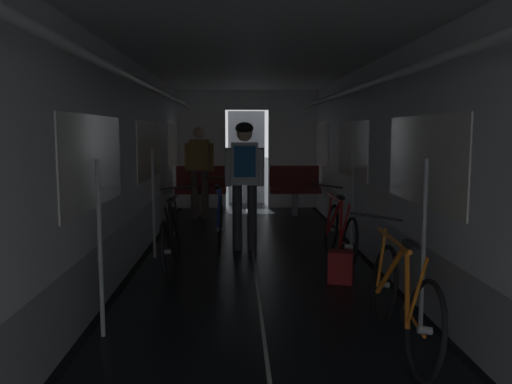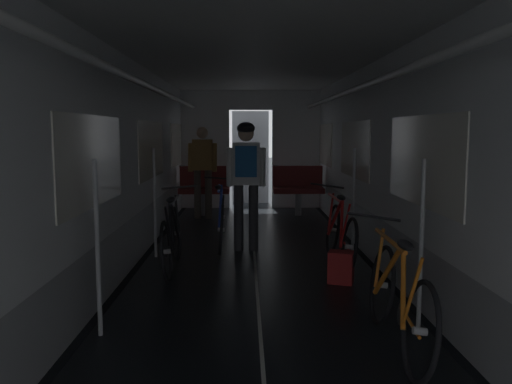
{
  "view_description": "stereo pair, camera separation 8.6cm",
  "coord_description": "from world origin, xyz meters",
  "px_view_note": "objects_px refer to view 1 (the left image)",
  "views": [
    {
      "loc": [
        -0.2,
        -1.92,
        1.61
      ],
      "look_at": [
        0.0,
        3.77,
        0.95
      ],
      "focal_mm": 36.72,
      "sensor_mm": 36.0,
      "label": 1
    },
    {
      "loc": [
        -0.12,
        -1.92,
        1.61
      ],
      "look_at": [
        0.0,
        3.77,
        0.95
      ],
      "focal_mm": 36.72,
      "sensor_mm": 36.0,
      "label": 2
    }
  ],
  "objects_px": {
    "bench_seat_far_left": "(201,186)",
    "bicycle_red": "(339,234)",
    "bench_seat_far_right": "(294,186)",
    "bicycle_black": "(171,238)",
    "person_cyclist_aisle": "(245,172)",
    "bicycle_blue_in_aisle": "(220,220)",
    "person_standing_near_bench": "(199,166)",
    "bicycle_orange": "(401,298)",
    "backpack_on_floor": "(341,267)"
  },
  "relations": [
    {
      "from": "bench_seat_far_right",
      "to": "bicycle_black",
      "type": "height_order",
      "value": "bench_seat_far_right"
    },
    {
      "from": "backpack_on_floor",
      "to": "bicycle_black",
      "type": "bearing_deg",
      "value": 163.38
    },
    {
      "from": "bench_seat_far_left",
      "to": "backpack_on_floor",
      "type": "distance_m",
      "value": 4.93
    },
    {
      "from": "bicycle_red",
      "to": "person_standing_near_bench",
      "type": "height_order",
      "value": "person_standing_near_bench"
    },
    {
      "from": "bicycle_black",
      "to": "backpack_on_floor",
      "type": "height_order",
      "value": "bicycle_black"
    },
    {
      "from": "bicycle_black",
      "to": "person_cyclist_aisle",
      "type": "relative_size",
      "value": 0.98
    },
    {
      "from": "bench_seat_far_right",
      "to": "bicycle_orange",
      "type": "height_order",
      "value": "bicycle_orange"
    },
    {
      "from": "bicycle_orange",
      "to": "bicycle_blue_in_aisle",
      "type": "xyz_separation_m",
      "value": [
        -1.46,
        3.5,
        0.0
      ]
    },
    {
      "from": "bicycle_black",
      "to": "bicycle_red",
      "type": "xyz_separation_m",
      "value": [
        1.99,
        0.2,
        -0.0
      ]
    },
    {
      "from": "bicycle_black",
      "to": "person_cyclist_aisle",
      "type": "height_order",
      "value": "person_cyclist_aisle"
    },
    {
      "from": "person_standing_near_bench",
      "to": "bicycle_red",
      "type": "bearing_deg",
      "value": -60.78
    },
    {
      "from": "person_cyclist_aisle",
      "to": "bicycle_blue_in_aisle",
      "type": "relative_size",
      "value": 1.02
    },
    {
      "from": "bicycle_red",
      "to": "backpack_on_floor",
      "type": "bearing_deg",
      "value": -99.2
    },
    {
      "from": "bicycle_blue_in_aisle",
      "to": "bicycle_orange",
      "type": "bearing_deg",
      "value": -67.37
    },
    {
      "from": "backpack_on_floor",
      "to": "bicycle_blue_in_aisle",
      "type": "bearing_deg",
      "value": 126.9
    },
    {
      "from": "person_cyclist_aisle",
      "to": "person_standing_near_bench",
      "type": "xyz_separation_m",
      "value": [
        -0.79,
        2.66,
        -0.1
      ]
    },
    {
      "from": "bench_seat_far_left",
      "to": "bicycle_red",
      "type": "relative_size",
      "value": 0.58
    },
    {
      "from": "bicycle_blue_in_aisle",
      "to": "person_cyclist_aisle",
      "type": "bearing_deg",
      "value": -37.39
    },
    {
      "from": "bicycle_orange",
      "to": "bicycle_red",
      "type": "distance_m",
      "value": 2.46
    },
    {
      "from": "bicycle_blue_in_aisle",
      "to": "backpack_on_floor",
      "type": "height_order",
      "value": "bicycle_blue_in_aisle"
    },
    {
      "from": "bicycle_blue_in_aisle",
      "to": "person_standing_near_bench",
      "type": "xyz_separation_m",
      "value": [
        -0.45,
        2.4,
        0.59
      ]
    },
    {
      "from": "bench_seat_far_left",
      "to": "bicycle_black",
      "type": "distance_m",
      "value": 4.02
    },
    {
      "from": "bicycle_red",
      "to": "backpack_on_floor",
      "type": "distance_m",
      "value": 0.8
    },
    {
      "from": "bench_seat_far_right",
      "to": "person_standing_near_bench",
      "type": "xyz_separation_m",
      "value": [
        -1.8,
        -0.38,
        0.41
      ]
    },
    {
      "from": "bicycle_orange",
      "to": "person_cyclist_aisle",
      "type": "bearing_deg",
      "value": 108.98
    },
    {
      "from": "bicycle_red",
      "to": "bicycle_blue_in_aisle",
      "type": "distance_m",
      "value": 1.81
    },
    {
      "from": "bicycle_black",
      "to": "bicycle_red",
      "type": "bearing_deg",
      "value": 5.76
    },
    {
      "from": "bicycle_orange",
      "to": "person_standing_near_bench",
      "type": "distance_m",
      "value": 6.23
    },
    {
      "from": "bicycle_red",
      "to": "bicycle_blue_in_aisle",
      "type": "relative_size",
      "value": 1.0
    },
    {
      "from": "bicycle_black",
      "to": "person_standing_near_bench",
      "type": "bearing_deg",
      "value": 88.87
    },
    {
      "from": "bicycle_red",
      "to": "bench_seat_far_left",
      "type": "bearing_deg",
      "value": 116.78
    },
    {
      "from": "bicycle_orange",
      "to": "bicycle_black",
      "type": "height_order",
      "value": "bicycle_orange"
    },
    {
      "from": "person_standing_near_bench",
      "to": "backpack_on_floor",
      "type": "bearing_deg",
      "value": -66.8
    },
    {
      "from": "person_cyclist_aisle",
      "to": "backpack_on_floor",
      "type": "bearing_deg",
      "value": -56.77
    },
    {
      "from": "bench_seat_far_left",
      "to": "bicycle_orange",
      "type": "relative_size",
      "value": 0.58
    },
    {
      "from": "bench_seat_far_right",
      "to": "person_standing_near_bench",
      "type": "bearing_deg",
      "value": -168.17
    },
    {
      "from": "bench_seat_far_left",
      "to": "backpack_on_floor",
      "type": "height_order",
      "value": "bench_seat_far_left"
    },
    {
      "from": "person_cyclist_aisle",
      "to": "bench_seat_far_right",
      "type": "bearing_deg",
      "value": 71.7
    },
    {
      "from": "bicycle_orange",
      "to": "bench_seat_far_right",
      "type": "bearing_deg",
      "value": 91.0
    },
    {
      "from": "bicycle_blue_in_aisle",
      "to": "person_standing_near_bench",
      "type": "relative_size",
      "value": 1.0
    },
    {
      "from": "bench_seat_far_right",
      "to": "bicycle_red",
      "type": "height_order",
      "value": "bicycle_red"
    },
    {
      "from": "bench_seat_far_left",
      "to": "bicycle_orange",
      "type": "xyz_separation_m",
      "value": [
        1.91,
        -6.28,
        -0.19
      ]
    },
    {
      "from": "bicycle_black",
      "to": "person_standing_near_bench",
      "type": "xyz_separation_m",
      "value": [
        0.07,
        3.64,
        0.59
      ]
    },
    {
      "from": "bench_seat_far_right",
      "to": "bicycle_red",
      "type": "bearing_deg",
      "value": -88.11
    },
    {
      "from": "bench_seat_far_left",
      "to": "person_cyclist_aisle",
      "type": "bearing_deg",
      "value": -75.33
    },
    {
      "from": "bench_seat_far_right",
      "to": "bicycle_blue_in_aisle",
      "type": "height_order",
      "value": "bench_seat_far_right"
    },
    {
      "from": "bench_seat_far_left",
      "to": "bench_seat_far_right",
      "type": "relative_size",
      "value": 1.0
    },
    {
      "from": "bicycle_orange",
      "to": "person_cyclist_aisle",
      "type": "distance_m",
      "value": 3.5
    },
    {
      "from": "bicycle_black",
      "to": "bicycle_blue_in_aisle",
      "type": "xyz_separation_m",
      "value": [
        0.52,
        1.24,
        0.0
      ]
    },
    {
      "from": "person_cyclist_aisle",
      "to": "bicycle_blue_in_aisle",
      "type": "distance_m",
      "value": 0.81
    }
  ]
}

